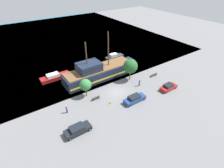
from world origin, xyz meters
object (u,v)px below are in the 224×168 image
moored_boat_outer (55,77)px  fire_hydrant (111,102)px  pirate_ship (99,72)px  parked_car_curb_rear (169,87)px  parked_car_curb_front (135,99)px  pedestrian_walking_near (67,109)px  bench_promenade_east (96,98)px  parked_car_curb_mid (78,129)px  moored_boat_dockside (114,57)px  pedestrian_walking_far (139,83)px  bench_promenade_west (154,75)px

moored_boat_outer → fire_hydrant: moored_boat_outer is taller
pirate_ship → parked_car_curb_rear: (10.70, -13.67, -1.13)m
parked_car_curb_front → pedestrian_walking_near: size_ratio=2.86×
parked_car_curb_front → parked_car_curb_rear: (9.41, -1.07, -0.03)m
pirate_ship → parked_car_curb_front: (1.29, -12.60, -1.09)m
parked_car_curb_front → pedestrian_walking_near: bearing=159.7°
parked_car_curb_front → fire_hydrant: parked_car_curb_front is taller
moored_boat_outer → bench_promenade_east: 13.90m
pirate_ship → pedestrian_walking_near: (-11.86, -7.75, -0.95)m
parked_car_curb_front → pirate_ship: bearing=95.8°
fire_hydrant → moored_boat_outer: bearing=111.0°
pirate_ship → pedestrian_walking_near: pirate_ship is taller
parked_car_curb_mid → bench_promenade_east: (7.12, 6.12, -0.28)m
pirate_ship → bench_promenade_east: bearing=-124.9°
pirate_ship → fire_hydrant: pirate_ship is taller
moored_boat_dockside → moored_boat_outer: moored_boat_dockside is taller
moored_boat_outer → pedestrian_walking_far: (15.59, -14.53, 0.27)m
parked_car_curb_front → fire_hydrant: size_ratio=6.51×
pirate_ship → bench_promenade_east: 9.12m
parked_car_curb_mid → parked_car_curb_rear: 22.97m
parked_car_curb_mid → pedestrian_walking_far: pedestrian_walking_far is taller
bench_promenade_west → parked_car_curb_front: bearing=-155.1°
parked_car_curb_mid → bench_promenade_east: parked_car_curb_mid is taller
moored_boat_dockside → parked_car_curb_mid: bearing=-137.1°
pedestrian_walking_far → parked_car_curb_front: bearing=-141.1°
moored_boat_dockside → bench_promenade_west: size_ratio=2.96×
fire_hydrant → bench_promenade_east: (-1.90, 2.97, 0.03)m
bench_promenade_west → pedestrian_walking_far: (-6.24, -1.23, 0.44)m
pirate_ship → moored_boat_dockside: pirate_ship is taller
bench_promenade_east → parked_car_curb_mid: bearing=-139.3°
moored_boat_outer → pedestrian_walking_far: size_ratio=4.23×
moored_boat_dockside → fire_hydrant: moored_boat_dockside is taller
parked_car_curb_rear → fire_hydrant: size_ratio=5.54×
moored_boat_outer → bench_promenade_west: bearing=-31.4°
pirate_ship → pedestrian_walking_near: 14.19m
moored_boat_dockside → moored_boat_outer: (-19.46, -1.35, -0.02)m
bench_promenade_east → pedestrian_walking_near: size_ratio=0.99×
parked_car_curb_rear → bench_promenade_west: 6.42m
bench_promenade_west → moored_boat_dockside: bearing=99.2°
pirate_ship → parked_car_curb_mid: size_ratio=4.30×
parked_car_curb_rear → bench_promenade_east: parked_car_curb_rear is taller
parked_car_curb_rear → pedestrian_walking_near: bearing=165.3°
parked_car_curb_front → fire_hydrant: bearing=153.8°
pirate_ship → bench_promenade_west: size_ratio=10.05×
moored_boat_outer → parked_car_curb_mid: bearing=-98.2°
pirate_ship → moored_boat_dockside: (9.98, 7.17, -1.18)m
parked_car_curb_mid → bench_promenade_west: size_ratio=2.34×
bench_promenade_east → fire_hydrant: bearing=-57.4°
fire_hydrant → bench_promenade_east: bearing=122.6°
parked_car_curb_mid → pedestrian_walking_far: 19.00m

